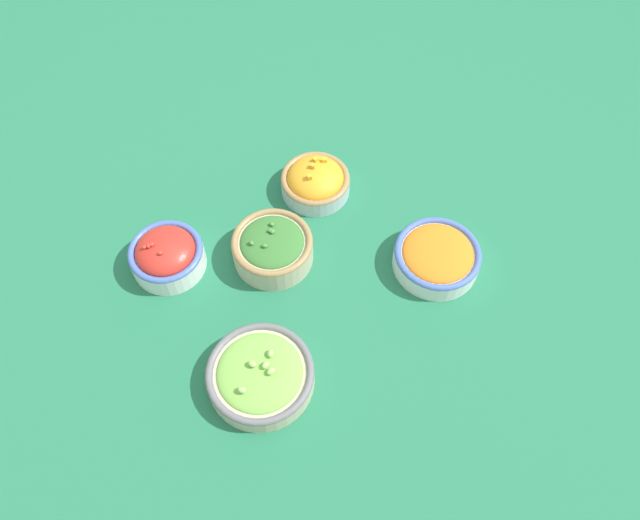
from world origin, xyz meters
The scene contains 6 objects.
ground_plane centered at (0.00, 0.00, 0.00)m, with size 3.00×3.00×0.00m, color #23704C.
bowl_carrots centered at (0.18, -0.09, 0.03)m, with size 0.15×0.15×0.05m.
bowl_broccoli centered at (-0.06, 0.06, 0.03)m, with size 0.14×0.14×0.07m.
bowl_lettuce centered at (-0.18, -0.13, 0.02)m, with size 0.17×0.17×0.06m.
bowl_squash centered at (0.08, 0.16, 0.03)m, with size 0.13×0.13×0.07m.
bowl_cherry_tomatoes centered at (-0.22, 0.14, 0.03)m, with size 0.13×0.13×0.07m.
Camera 1 is at (-0.29, -0.48, 0.93)m, focal length 35.00 mm.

